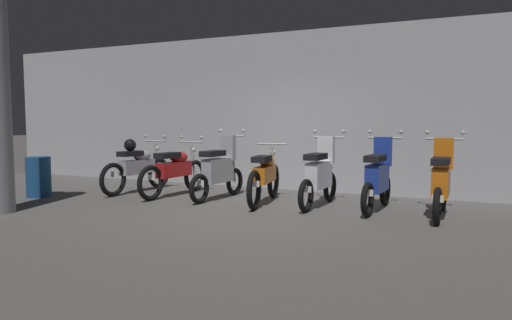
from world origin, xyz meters
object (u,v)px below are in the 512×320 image
object	(u,v)px
motorbike_slot_0	(137,166)
motorbike_slot_5	(378,178)
motorbike_slot_4	(320,175)
motorbike_slot_6	(441,182)
motorbike_slot_3	(265,175)
motorbike_slot_2	(219,170)
trash_bin	(39,177)
motorbike_slot_1	(175,170)

from	to	relation	value
motorbike_slot_0	motorbike_slot_5	bearing A→B (deg)	0.58
motorbike_slot_0	motorbike_slot_4	size ratio (longest dim) A/B	1.16
motorbike_slot_5	motorbike_slot_6	bearing A→B (deg)	-7.91
motorbike_slot_3	motorbike_slot_2	bearing A→B (deg)	176.32
motorbike_slot_6	trash_bin	bearing A→B (deg)	-170.52
trash_bin	motorbike_slot_3	bearing A→B (deg)	15.52
motorbike_slot_5	trash_bin	size ratio (longest dim) A/B	2.21
trash_bin	motorbike_slot_2	bearing A→B (deg)	20.69
motorbike_slot_3	motorbike_slot_5	size ratio (longest dim) A/B	1.15
motorbike_slot_6	motorbike_slot_3	bearing A→B (deg)	-179.70
motorbike_slot_1	trash_bin	distance (m)	2.58
trash_bin	motorbike_slot_0	bearing A→B (deg)	43.54
motorbike_slot_2	motorbike_slot_3	distance (m)	0.95
motorbike_slot_5	motorbike_slot_0	bearing A→B (deg)	-179.42
motorbike_slot_3	motorbike_slot_6	bearing A→B (deg)	0.30
motorbike_slot_1	motorbike_slot_3	world-z (taller)	motorbike_slot_1
trash_bin	motorbike_slot_1	bearing A→B (deg)	27.51
motorbike_slot_3	trash_bin	xyz separation A→B (m)	(-4.19, -1.16, -0.11)
motorbike_slot_4	motorbike_slot_5	world-z (taller)	same
motorbike_slot_0	trash_bin	bearing A→B (deg)	-136.46
motorbike_slot_1	motorbike_slot_4	size ratio (longest dim) A/B	1.16
motorbike_slot_2	motorbike_slot_1	bearing A→B (deg)	-177.96
motorbike_slot_4	trash_bin	world-z (taller)	motorbike_slot_4
motorbike_slot_0	motorbike_slot_6	xyz separation A→B (m)	(5.73, -0.08, -0.00)
motorbike_slot_0	motorbike_slot_4	bearing A→B (deg)	0.18
motorbike_slot_2	motorbike_slot_6	distance (m)	3.82
motorbike_slot_4	motorbike_slot_6	distance (m)	1.91
motorbike_slot_2	motorbike_slot_4	xyz separation A→B (m)	(1.91, 0.05, 0.00)
motorbike_slot_4	motorbike_slot_1	bearing A→B (deg)	-178.32
motorbike_slot_3	motorbike_slot_6	distance (m)	2.87
motorbike_slot_3	motorbike_slot_5	bearing A→B (deg)	4.40
motorbike_slot_3	motorbike_slot_4	xyz separation A→B (m)	(0.96, 0.11, 0.04)
motorbike_slot_5	motorbike_slot_2	bearing A→B (deg)	-178.27
motorbike_slot_1	motorbike_slot_5	bearing A→B (deg)	1.81
motorbike_slot_2	motorbike_slot_4	world-z (taller)	same
motorbike_slot_6	motorbike_slot_0	bearing A→B (deg)	179.16
motorbike_slot_3	motorbike_slot_0	bearing A→B (deg)	178.02
motorbike_slot_5	trash_bin	distance (m)	6.24
motorbike_slot_3	motorbike_slot_6	world-z (taller)	motorbike_slot_6
motorbike_slot_0	motorbike_slot_1	bearing A→B (deg)	-4.31
motorbike_slot_6	trash_bin	xyz separation A→B (m)	(-7.06, -1.18, -0.15)
motorbike_slot_0	motorbike_slot_5	world-z (taller)	motorbike_slot_5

